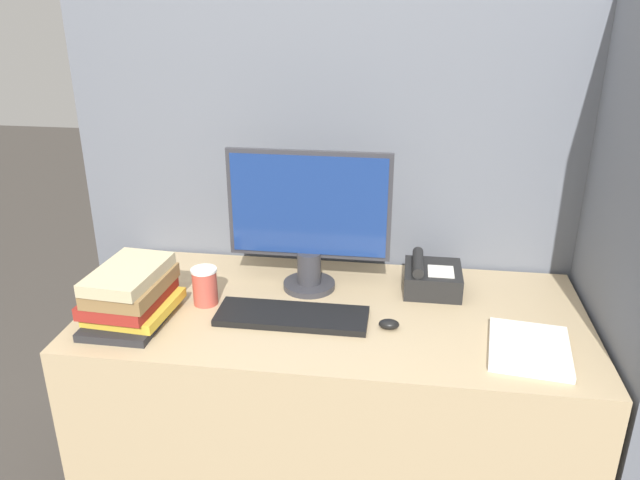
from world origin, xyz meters
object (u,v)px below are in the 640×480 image
mouse (389,324)px  book_stack (130,294)px  desk_telephone (432,278)px  monitor (309,222)px  keyboard (292,316)px  coffee_cup (205,286)px

mouse → book_stack: size_ratio=0.20×
book_stack → desk_telephone: bearing=19.8°
monitor → mouse: monitor is taller
mouse → keyboard: bearing=177.1°
mouse → desk_telephone: size_ratio=0.31×
mouse → coffee_cup: bearing=172.6°
book_stack → coffee_cup: bearing=34.2°
mouse → book_stack: bearing=-176.1°
monitor → coffee_cup: (-0.31, -0.16, -0.17)m
coffee_cup → book_stack: (-0.19, -0.13, 0.02)m
keyboard → desk_telephone: size_ratio=2.35×
mouse → desk_telephone: desk_telephone is taller
coffee_cup → book_stack: bearing=-145.8°
desk_telephone → book_stack: bearing=-160.2°
mouse → desk_telephone: 0.30m
monitor → desk_telephone: (0.40, 0.04, -0.19)m
monitor → book_stack: size_ratio=1.74×
keyboard → mouse: (0.29, -0.01, 0.00)m
keyboard → coffee_cup: (-0.29, 0.06, 0.05)m
monitor → coffee_cup: 0.39m
coffee_cup → keyboard: bearing=-11.9°
monitor → mouse: size_ratio=8.67×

